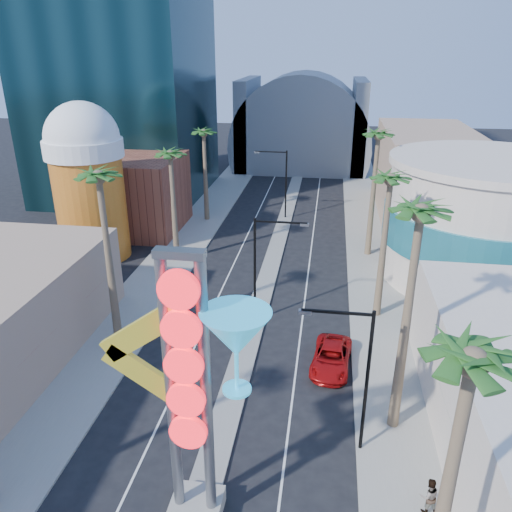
{
  "coord_description": "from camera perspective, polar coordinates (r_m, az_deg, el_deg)",
  "views": [
    {
      "loc": [
        4.86,
        -12.0,
        18.9
      ],
      "look_at": [
        0.09,
        19.95,
        5.21
      ],
      "focal_mm": 35.0,
      "sensor_mm": 36.0,
      "label": 1
    }
  ],
  "objects": [
    {
      "name": "pedestrian_b",
      "position": [
        24.93,
        19.15,
        -24.47
      ],
      "size": [
        0.97,
        0.83,
        1.76
      ],
      "primitive_type": "imported",
      "rotation": [
        0.0,
        0.0,
        3.35
      ],
      "color": "gray",
      "rests_on": "sidewalk_east"
    },
    {
      "name": "streetlight_2",
      "position": [
        24.52,
        11.56,
        -12.58
      ],
      "size": [
        3.45,
        0.25,
        8.0
      ],
      "color": "black",
      "rests_on": "ground"
    },
    {
      "name": "turquoise_building",
      "position": [
        46.08,
        24.67,
        3.58
      ],
      "size": [
        16.6,
        16.6,
        10.6
      ],
      "color": "beige",
      "rests_on": "ground"
    },
    {
      "name": "median",
      "position": [
        53.65,
        2.75,
        2.39
      ],
      "size": [
        1.6,
        84.0,
        0.15
      ],
      "primitive_type": "cube",
      "color": "gray",
      "rests_on": "ground"
    },
    {
      "name": "palm_3",
      "position": [
        56.54,
        -5.98,
        13.25
      ],
      "size": [
        2.4,
        2.4,
        11.2
      ],
      "color": "brown",
      "rests_on": "ground"
    },
    {
      "name": "palm_2",
      "position": [
        45.22,
        -9.73,
        10.61
      ],
      "size": [
        2.4,
        2.4,
        11.2
      ],
      "color": "brown",
      "rests_on": "ground"
    },
    {
      "name": "sidewalk_west",
      "position": [
        52.63,
        -7.94,
        1.77
      ],
      "size": [
        5.0,
        100.0,
        0.15
      ],
      "primitive_type": "cube",
      "color": "gray",
      "rests_on": "ground"
    },
    {
      "name": "palm_1",
      "position": [
        32.27,
        -17.41,
        7.42
      ],
      "size": [
        2.4,
        2.4,
        12.7
      ],
      "color": "brown",
      "rests_on": "ground"
    },
    {
      "name": "streetlight_1",
      "position": [
        57.98,
        2.92,
        8.93
      ],
      "size": [
        3.79,
        0.25,
        8.0
      ],
      "color": "black",
      "rests_on": "ground"
    },
    {
      "name": "palm_7",
      "position": [
        46.89,
        13.75,
        12.41
      ],
      "size": [
        2.4,
        2.4,
        12.7
      ],
      "color": "brown",
      "rests_on": "ground"
    },
    {
      "name": "canopy",
      "position": [
        85.4,
        5.24,
        13.03
      ],
      "size": [
        22.0,
        16.0,
        22.0
      ],
      "color": "slate",
      "rests_on": "ground"
    },
    {
      "name": "sidewalk_east",
      "position": [
        50.84,
        13.11,
        0.6
      ],
      "size": [
        5.0,
        100.0,
        0.15
      ],
      "primitive_type": "cube",
      "color": "gray",
      "rests_on": "ground"
    },
    {
      "name": "filler_east",
      "position": [
        62.59,
        18.75,
        8.92
      ],
      "size": [
        10.0,
        20.0,
        10.0
      ],
      "primitive_type": "cube",
      "color": "tan",
      "rests_on": "ground"
    },
    {
      "name": "palm_4",
      "position": [
        15.29,
        23.19,
        -13.05
      ],
      "size": [
        2.4,
        2.4,
        12.2
      ],
      "color": "brown",
      "rests_on": "ground"
    },
    {
      "name": "palm_5",
      "position": [
        23.65,
        18.11,
        2.97
      ],
      "size": [
        2.4,
        2.4,
        13.2
      ],
      "color": "brown",
      "rests_on": "ground"
    },
    {
      "name": "beer_mug",
      "position": [
        48.62,
        -18.71,
        8.61
      ],
      "size": [
        7.0,
        7.0,
        14.5
      ],
      "color": "#C05119",
      "rests_on": "ground"
    },
    {
      "name": "streetlight_0",
      "position": [
        35.2,
        0.75,
        -0.51
      ],
      "size": [
        3.79,
        0.25,
        8.0
      ],
      "color": "black",
      "rests_on": "ground"
    },
    {
      "name": "red_pickup",
      "position": [
        32.5,
        8.6,
        -11.4
      ],
      "size": [
        2.8,
        5.23,
        1.4
      ],
      "primitive_type": "imported",
      "rotation": [
        0.0,
        0.0,
        -0.1
      ],
      "color": "#AD0D0E",
      "rests_on": "ground"
    },
    {
      "name": "brick_filler_west",
      "position": [
        56.19,
        -13.74,
        6.92
      ],
      "size": [
        10.0,
        10.0,
        8.0
      ],
      "primitive_type": "cube",
      "color": "brown",
      "rests_on": "ground"
    },
    {
      "name": "neon_sign",
      "position": [
        19.36,
        -5.48,
        -13.95
      ],
      "size": [
        6.53,
        2.6,
        12.55
      ],
      "color": "gray",
      "rests_on": "ground"
    },
    {
      "name": "palm_6",
      "position": [
        35.41,
        15.05,
        7.5
      ],
      "size": [
        2.4,
        2.4,
        11.7
      ],
      "color": "brown",
      "rests_on": "ground"
    }
  ]
}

